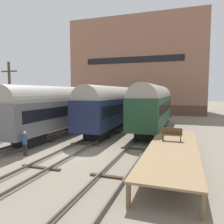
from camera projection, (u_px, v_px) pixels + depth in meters
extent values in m
plane|color=slate|center=(67.00, 155.00, 15.77)|extent=(200.00, 200.00, 0.00)
cube|color=#4C4742|center=(9.00, 146.00, 17.41)|extent=(0.08, 60.00, 0.16)
cube|color=#4C4742|center=(24.00, 148.00, 16.95)|extent=(0.08, 60.00, 0.16)
cube|color=#3D2D1E|center=(40.00, 141.00, 20.03)|extent=(2.60, 0.24, 0.10)
cube|color=#3D2D1E|center=(72.00, 130.00, 25.69)|extent=(2.60, 0.24, 0.10)
cube|color=#3D2D1E|center=(93.00, 123.00, 31.35)|extent=(2.60, 0.24, 0.10)
cube|color=#3D2D1E|center=(107.00, 118.00, 37.02)|extent=(2.60, 0.24, 0.10)
cube|color=#3D2D1E|center=(117.00, 115.00, 42.68)|extent=(2.60, 0.24, 0.10)
cube|color=#4C4742|center=(58.00, 151.00, 15.98)|extent=(0.08, 60.00, 0.16)
cube|color=#4C4742|center=(76.00, 153.00, 15.52)|extent=(0.08, 60.00, 0.16)
cube|color=#3D2D1E|center=(41.00, 168.00, 12.93)|extent=(2.60, 0.24, 0.10)
cube|color=#3D2D1E|center=(85.00, 145.00, 18.59)|extent=(2.60, 0.24, 0.10)
cube|color=#3D2D1E|center=(108.00, 132.00, 24.26)|extent=(2.60, 0.24, 0.10)
cube|color=#3D2D1E|center=(123.00, 125.00, 29.92)|extent=(2.60, 0.24, 0.10)
cube|color=#3D2D1E|center=(133.00, 119.00, 35.59)|extent=(2.60, 0.24, 0.10)
cube|color=#3D2D1E|center=(140.00, 116.00, 41.25)|extent=(2.60, 0.24, 0.10)
cube|color=#4C4742|center=(117.00, 157.00, 14.55)|extent=(0.08, 60.00, 0.16)
cube|color=#4C4742|center=(138.00, 159.00, 14.09)|extent=(0.08, 60.00, 0.16)
cube|color=#3D2D1E|center=(113.00, 177.00, 11.50)|extent=(2.60, 0.24, 0.10)
cube|color=#3D2D1E|center=(137.00, 149.00, 17.16)|extent=(2.60, 0.24, 0.10)
cube|color=#3D2D1E|center=(149.00, 135.00, 22.83)|extent=(2.60, 0.24, 0.10)
cube|color=#3D2D1E|center=(156.00, 126.00, 28.49)|extent=(2.60, 0.24, 0.10)
cube|color=#3D2D1E|center=(161.00, 121.00, 34.16)|extent=(2.60, 0.24, 0.10)
cube|color=#3D2D1E|center=(165.00, 116.00, 39.82)|extent=(2.60, 0.24, 0.10)
cube|color=black|center=(158.00, 121.00, 30.64)|extent=(1.80, 2.40, 1.00)
cube|color=black|center=(146.00, 134.00, 20.84)|extent=(1.80, 2.40, 1.00)
cube|color=#1E4228|center=(154.00, 109.00, 25.56)|extent=(2.91, 15.96, 2.97)
cube|color=black|center=(154.00, 106.00, 25.52)|extent=(2.95, 14.68, 1.07)
cylinder|color=gray|center=(154.00, 97.00, 25.42)|extent=(2.77, 15.64, 2.77)
cube|color=black|center=(126.00, 120.00, 31.17)|extent=(1.80, 2.40, 1.00)
cube|color=black|center=(97.00, 134.00, 21.04)|extent=(1.80, 2.40, 1.00)
cube|color=#192342|center=(114.00, 110.00, 25.93)|extent=(2.89, 16.50, 2.79)
cube|color=black|center=(114.00, 107.00, 25.90)|extent=(2.93, 15.18, 1.01)
cylinder|color=gray|center=(114.00, 98.00, 25.80)|extent=(2.74, 16.17, 2.74)
cube|color=black|center=(89.00, 121.00, 30.12)|extent=(1.80, 2.40, 1.00)
cube|color=black|center=(30.00, 139.00, 18.64)|extent=(1.80, 2.40, 1.00)
cube|color=slate|center=(66.00, 112.00, 24.21)|extent=(2.98, 18.71, 2.68)
cube|color=black|center=(66.00, 109.00, 24.18)|extent=(3.02, 17.21, 0.96)
cylinder|color=gray|center=(66.00, 100.00, 24.09)|extent=(2.83, 18.34, 2.83)
cube|color=#8C704C|center=(173.00, 147.00, 13.84)|extent=(3.01, 12.48, 0.10)
cylinder|color=brown|center=(128.00, 195.00, 8.57)|extent=(0.20, 0.20, 0.98)
cylinder|color=brown|center=(203.00, 206.00, 7.71)|extent=(0.20, 0.20, 0.98)
cylinder|color=brown|center=(161.00, 136.00, 20.07)|extent=(0.20, 0.20, 0.98)
cylinder|color=brown|center=(192.00, 138.00, 19.21)|extent=(0.20, 0.20, 0.98)
cylinder|color=brown|center=(151.00, 154.00, 14.32)|extent=(0.20, 0.20, 0.98)
cylinder|color=brown|center=(195.00, 157.00, 13.46)|extent=(0.20, 0.20, 0.98)
cube|color=brown|center=(172.00, 135.00, 15.32)|extent=(1.40, 0.40, 0.06)
cube|color=brown|center=(172.00, 131.00, 15.45)|extent=(1.40, 0.06, 0.45)
cube|color=black|center=(163.00, 138.00, 15.53)|extent=(0.06, 0.40, 0.40)
cube|color=black|center=(181.00, 139.00, 15.15)|extent=(0.06, 0.40, 0.40)
cylinder|color=#282833|center=(24.00, 150.00, 15.48)|extent=(0.12, 0.12, 0.84)
cylinder|color=#282833|center=(26.00, 150.00, 15.42)|extent=(0.12, 0.12, 0.84)
cylinder|color=navy|center=(25.00, 139.00, 15.38)|extent=(0.32, 0.32, 0.70)
sphere|color=tan|center=(24.00, 133.00, 15.34)|extent=(0.23, 0.23, 0.23)
cylinder|color=#473828|center=(10.00, 101.00, 21.01)|extent=(0.24, 0.24, 7.36)
cube|color=#473828|center=(9.00, 71.00, 20.75)|extent=(1.80, 0.12, 0.12)
cube|color=brown|center=(139.00, 107.00, 50.93)|extent=(28.07, 13.98, 1.98)
cube|color=#936651|center=(140.00, 64.00, 50.02)|extent=(28.07, 13.98, 17.83)
cube|color=black|center=(133.00, 60.00, 43.37)|extent=(19.65, 0.10, 1.20)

